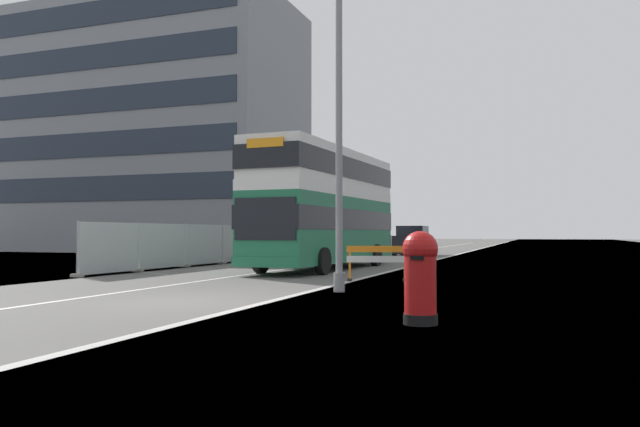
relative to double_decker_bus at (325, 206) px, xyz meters
name	(u,v)px	position (x,y,z in m)	size (l,w,h in m)	color
ground	(210,304)	(1.77, -12.69, -2.70)	(140.00, 280.00, 0.10)	#565451
double_decker_bus	(325,206)	(0.00, 0.00, 0.00)	(3.18, 11.27, 4.99)	#1E6B47
lamppost_foreground	(339,126)	(3.71, -9.42, 1.68)	(0.29, 0.70, 9.15)	gray
red_pillar_postbox	(420,273)	(6.79, -14.39, -1.79)	(0.60, 0.60, 1.57)	black
roadworks_barrier	(377,259)	(3.74, -5.65, -1.94)	(1.93, 0.91, 1.12)	orange
construction_site_fence	(222,245)	(-6.41, 2.65, -1.71)	(0.44, 20.60, 1.97)	#A8AAAD
car_oncoming_near	(413,242)	(0.57, 15.59, -1.72)	(2.08, 3.96, 1.98)	black
car_receding_mid	(374,239)	(-4.24, 23.90, -1.65)	(2.03, 4.12, 2.17)	black
bare_tree_far_verge_near	(257,223)	(-15.56, 25.60, -0.22)	(2.90, 2.97, 4.41)	#4C3D2D
backdrop_office_block	(138,133)	(-23.87, 19.46, 7.41)	(26.96, 12.52, 20.12)	gray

